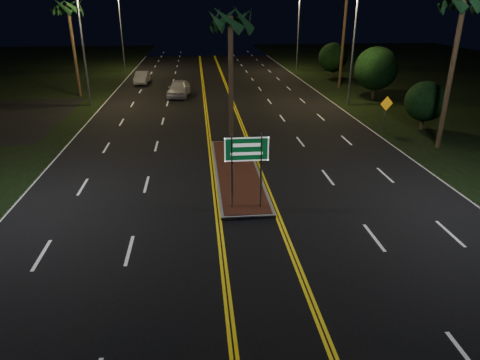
{
  "coord_description": "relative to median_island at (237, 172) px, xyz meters",
  "views": [
    {
      "loc": [
        -1.89,
        -13.37,
        8.12
      ],
      "look_at": [
        -0.39,
        1.54,
        1.9
      ],
      "focal_mm": 32.0,
      "sensor_mm": 36.0,
      "label": 1
    }
  ],
  "objects": [
    {
      "name": "car_far",
      "position": [
        -7.78,
        27.54,
        0.64
      ],
      "size": [
        2.05,
        4.44,
        1.46
      ],
      "primitive_type": "imported",
      "rotation": [
        0.0,
        0.0,
        -0.04
      ],
      "color": "silver",
      "rests_on": "ground"
    },
    {
      "name": "shrub_near",
      "position": [
        13.5,
        7.0,
        1.86
      ],
      "size": [
        2.7,
        2.7,
        3.3
      ],
      "color": "#382819",
      "rests_on": "ground"
    },
    {
      "name": "car_near",
      "position": [
        -3.57,
        20.0,
        0.79
      ],
      "size": [
        2.92,
        5.51,
        1.76
      ],
      "primitive_type": "imported",
      "rotation": [
        0.0,
        0.0,
        -0.13
      ],
      "color": "silver",
      "rests_on": "ground"
    },
    {
      "name": "palm_left_far",
      "position": [
        -12.8,
        21.0,
        7.66
      ],
      "size": [
        2.4,
        2.4,
        8.8
      ],
      "color": "#382819",
      "rests_on": "ground"
    },
    {
      "name": "median_island",
      "position": [
        0.0,
        0.0,
        0.0
      ],
      "size": [
        2.25,
        10.25,
        0.17
      ],
      "color": "gray",
      "rests_on": "ground"
    },
    {
      "name": "streetlight_left_mid",
      "position": [
        -10.61,
        17.0,
        5.57
      ],
      "size": [
        1.91,
        0.44,
        9.0
      ],
      "color": "gray",
      "rests_on": "ground"
    },
    {
      "name": "streetlight_left_far",
      "position": [
        -10.61,
        37.0,
        5.57
      ],
      "size": [
        1.91,
        0.44,
        9.0
      ],
      "color": "gray",
      "rests_on": "ground"
    },
    {
      "name": "warning_sign",
      "position": [
        10.8,
        7.04,
        1.42
      ],
      "size": [
        0.96,
        0.27,
        2.34
      ],
      "rotation": [
        0.0,
        0.0,
        0.25
      ],
      "color": "gray",
      "rests_on": "ground"
    },
    {
      "name": "palm_right_near",
      "position": [
        12.5,
        3.0,
        8.13
      ],
      "size": [
        2.4,
        2.4,
        9.3
      ],
      "color": "#382819",
      "rests_on": "ground"
    },
    {
      "name": "palm_median",
      "position": [
        0.0,
        3.5,
        7.19
      ],
      "size": [
        2.4,
        2.4,
        8.3
      ],
      "color": "#382819",
      "rests_on": "ground"
    },
    {
      "name": "shrub_far",
      "position": [
        13.8,
        29.0,
        2.25
      ],
      "size": [
        3.24,
        3.24,
        3.96
      ],
      "color": "#382819",
      "rests_on": "ground"
    },
    {
      "name": "shrub_mid",
      "position": [
        14.0,
        17.0,
        2.64
      ],
      "size": [
        3.78,
        3.78,
        4.62
      ],
      "color": "#382819",
      "rests_on": "ground"
    },
    {
      "name": "ground",
      "position": [
        0.0,
        -7.0,
        -0.08
      ],
      "size": [
        120.0,
        120.0,
        0.0
      ],
      "primitive_type": "plane",
      "color": "black",
      "rests_on": "ground"
    },
    {
      "name": "streetlight_right_far",
      "position": [
        10.61,
        35.0,
        5.57
      ],
      "size": [
        1.91,
        0.44,
        9.0
      ],
      "color": "gray",
      "rests_on": "ground"
    },
    {
      "name": "highway_sign",
      "position": [
        0.0,
        -4.2,
        2.32
      ],
      "size": [
        1.8,
        0.08,
        3.2
      ],
      "color": "gray",
      "rests_on": "ground"
    },
    {
      "name": "streetlight_right_mid",
      "position": [
        10.61,
        15.0,
        5.57
      ],
      "size": [
        1.91,
        0.44,
        9.0
      ],
      "color": "gray",
      "rests_on": "ground"
    }
  ]
}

